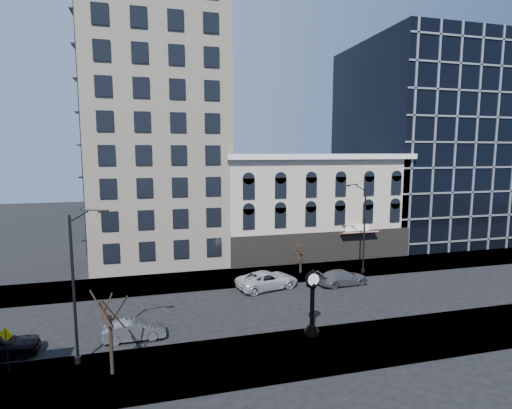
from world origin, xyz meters
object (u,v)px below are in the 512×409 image
object	(u,v)px
street_clock	(312,305)
warning_sign	(6,341)
car_near_b	(135,330)
street_lamp_near	(84,245)

from	to	relation	value
street_clock	warning_sign	world-z (taller)	street_clock
street_clock	warning_sign	size ratio (longest dim) A/B	1.73
warning_sign	car_near_b	distance (m)	7.45
street_clock	street_lamp_near	xyz separation A→B (m)	(-14.35, -0.07, 5.09)
street_lamp_near	car_near_b	world-z (taller)	street_lamp_near
warning_sign	car_near_b	bearing A→B (deg)	41.12
street_clock	warning_sign	bearing A→B (deg)	174.51
street_clock	car_near_b	xyz separation A→B (m)	(-11.87, 2.55, -1.54)
street_lamp_near	street_clock	bearing A→B (deg)	5.78
street_lamp_near	car_near_b	distance (m)	7.55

